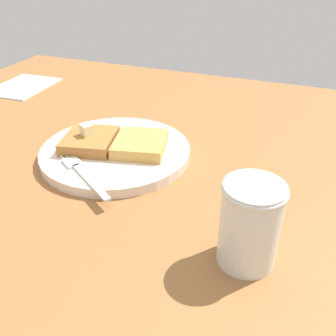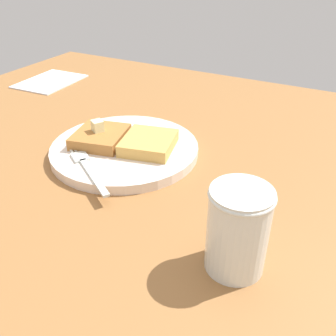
% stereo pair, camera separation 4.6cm
% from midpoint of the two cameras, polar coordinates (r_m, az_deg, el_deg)
% --- Properties ---
extents(table_surface, '(1.02, 1.02, 0.03)m').
position_cam_midpoint_polar(table_surface, '(0.54, -11.95, -3.07)').
color(table_surface, '#926134').
rests_on(table_surface, ground).
extents(plate, '(0.23, 0.23, 0.01)m').
position_cam_midpoint_polar(plate, '(0.58, -10.25, 2.46)').
color(plate, silver).
rests_on(plate, table_surface).
extents(toast_slice_left, '(0.09, 0.10, 0.02)m').
position_cam_midpoint_polar(toast_slice_left, '(0.59, -14.05, 3.99)').
color(toast_slice_left, '#A76B32').
rests_on(toast_slice_left, plate).
extents(toast_slice_middle, '(0.09, 0.10, 0.02)m').
position_cam_midpoint_polar(toast_slice_middle, '(0.56, -6.58, 3.56)').
color(toast_slice_middle, gold).
rests_on(toast_slice_middle, plate).
extents(butter_pat_primary, '(0.02, 0.02, 0.02)m').
position_cam_midpoint_polar(butter_pat_primary, '(0.58, -14.57, 5.61)').
color(butter_pat_primary, beige).
rests_on(butter_pat_primary, toast_slice_left).
extents(fork, '(0.14, 0.10, 0.00)m').
position_cam_midpoint_polar(fork, '(0.53, -15.74, -0.17)').
color(fork, silver).
rests_on(fork, plate).
extents(syrup_jar, '(0.06, 0.06, 0.09)m').
position_cam_midpoint_polar(syrup_jar, '(0.38, 8.86, -9.18)').
color(syrup_jar, '#582609').
rests_on(syrup_jar, table_surface).
extents(napkin, '(0.12, 0.15, 0.00)m').
position_cam_midpoint_polar(napkin, '(0.94, -22.59, 11.38)').
color(napkin, white).
rests_on(napkin, table_surface).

